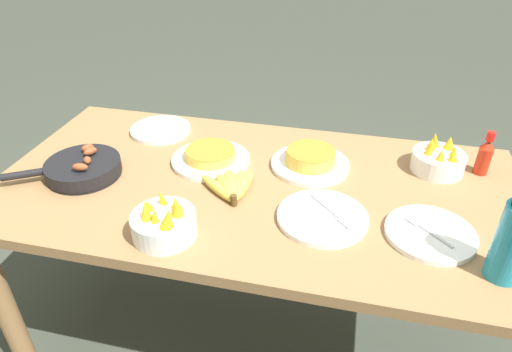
# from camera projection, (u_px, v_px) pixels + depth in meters

# --- Properties ---
(ground_plane) EXTENTS (14.00, 14.00, 0.00)m
(ground_plane) POSITION_uv_depth(u_px,v_px,m) (256.00, 335.00, 1.84)
(ground_plane) COLOR #383D33
(dining_table) EXTENTS (1.66, 0.83, 0.74)m
(dining_table) POSITION_uv_depth(u_px,v_px,m) (256.00, 209.00, 1.50)
(dining_table) COLOR olive
(dining_table) RESTS_ON ground_plane
(banana_bunch) EXTENTS (0.18, 0.18, 0.04)m
(banana_bunch) POSITION_uv_depth(u_px,v_px,m) (232.00, 186.00, 1.40)
(banana_bunch) COLOR gold
(banana_bunch) RESTS_ON dining_table
(skillet) EXTENTS (0.33, 0.25, 0.08)m
(skillet) POSITION_uv_depth(u_px,v_px,m) (82.00, 168.00, 1.47)
(skillet) COLOR black
(skillet) RESTS_ON dining_table
(frittata_plate_center) EXTENTS (0.26, 0.26, 0.05)m
(frittata_plate_center) POSITION_uv_depth(u_px,v_px,m) (210.00, 157.00, 1.55)
(frittata_plate_center) COLOR white
(frittata_plate_center) RESTS_ON dining_table
(frittata_plate_side) EXTENTS (0.26, 0.26, 0.06)m
(frittata_plate_side) POSITION_uv_depth(u_px,v_px,m) (310.00, 160.00, 1.52)
(frittata_plate_side) COLOR white
(frittata_plate_side) RESTS_ON dining_table
(empty_plate_near_front) EXTENTS (0.24, 0.24, 0.02)m
(empty_plate_near_front) POSITION_uv_depth(u_px,v_px,m) (430.00, 234.00, 1.23)
(empty_plate_near_front) COLOR white
(empty_plate_near_front) RESTS_ON dining_table
(empty_plate_far_left) EXTENTS (0.26, 0.26, 0.02)m
(empty_plate_far_left) POSITION_uv_depth(u_px,v_px,m) (322.00, 217.00, 1.29)
(empty_plate_far_left) COLOR white
(empty_plate_far_left) RESTS_ON dining_table
(empty_plate_far_right) EXTENTS (0.23, 0.23, 0.02)m
(empty_plate_far_right) POSITION_uv_depth(u_px,v_px,m) (160.00, 130.00, 1.74)
(empty_plate_far_right) COLOR white
(empty_plate_far_right) RESTS_ON dining_table
(fruit_bowl_mango) EXTENTS (0.17, 0.17, 0.12)m
(fruit_bowl_mango) POSITION_uv_depth(u_px,v_px,m) (438.00, 160.00, 1.49)
(fruit_bowl_mango) COLOR white
(fruit_bowl_mango) RESTS_ON dining_table
(fruit_bowl_citrus) EXTENTS (0.17, 0.17, 0.12)m
(fruit_bowl_citrus) POSITION_uv_depth(u_px,v_px,m) (164.00, 223.00, 1.21)
(fruit_bowl_citrus) COLOR white
(fruit_bowl_citrus) RESTS_ON dining_table
(hot_sauce_bottle) EXTENTS (0.04, 0.04, 0.15)m
(hot_sauce_bottle) POSITION_uv_depth(u_px,v_px,m) (485.00, 156.00, 1.46)
(hot_sauce_bottle) COLOR #B72814
(hot_sauce_bottle) RESTS_ON dining_table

